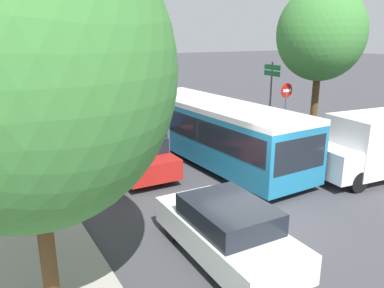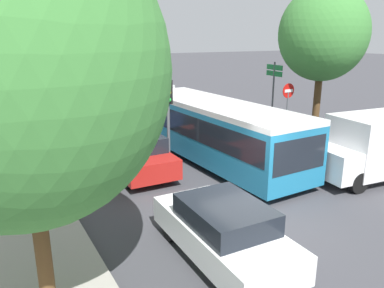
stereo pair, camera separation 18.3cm
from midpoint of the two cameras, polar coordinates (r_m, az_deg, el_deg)
ground_plane at (r=10.82m, az=10.43°, el=-11.45°), size 200.00×200.00×0.00m
articulated_bus at (r=18.13m, az=-2.67°, el=4.78°), size 2.84×16.53×2.45m
city_bus_rear at (r=39.44m, az=-23.27°, el=9.56°), size 2.63×11.05×2.37m
queued_car_white at (r=8.75m, az=5.37°, el=-12.98°), size 1.84×4.10×1.41m
queued_car_red at (r=14.13m, az=-8.30°, el=-1.35°), size 1.97×4.38×1.50m
queued_car_blue at (r=20.35m, az=-15.50°, el=3.46°), size 1.85×4.12×1.41m
queued_car_graphite at (r=26.40m, az=-18.97°, el=5.94°), size 1.83×4.08×1.40m
white_van at (r=15.09m, az=27.23°, el=0.01°), size 5.19×2.49×2.31m
traffic_light at (r=14.24m, az=-3.28°, el=6.12°), size 0.36×0.39×3.40m
no_entry_sign at (r=18.66m, az=14.63°, el=6.06°), size 0.70×0.08×2.82m
direction_sign_post at (r=21.85m, az=12.59°, el=9.38°), size 0.20×1.40×3.60m
tree_left_near at (r=6.60m, az=-23.95°, el=10.12°), size 4.83×4.83×7.02m
tree_left_mid at (r=14.32m, az=-26.03°, el=12.56°), size 4.65×4.65×7.35m
tree_right_near at (r=19.22m, az=19.61°, el=15.50°), size 4.12×4.12×7.27m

